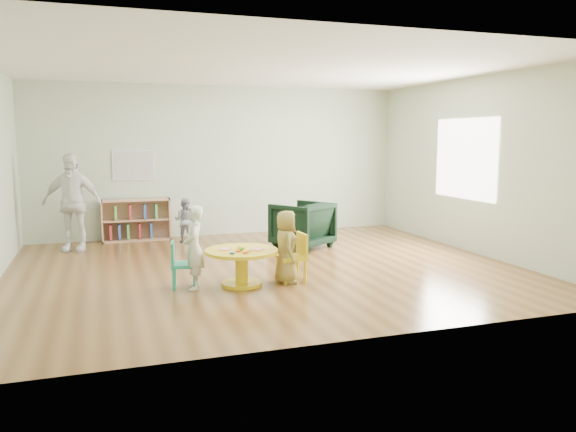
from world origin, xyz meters
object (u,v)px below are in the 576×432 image
at_px(child_left, 194,248).
at_px(child_right, 286,247).
at_px(bookshelf, 135,220).
at_px(kid_chair_right, 295,256).
at_px(adult_caretaker, 72,202).
at_px(kid_chair_left, 180,263).
at_px(armchair, 302,225).
at_px(activity_table, 242,261).
at_px(toddler, 185,220).

xyz_separation_m(child_left, child_right, (1.16, -0.08, -0.05)).
bearing_deg(bookshelf, kid_chair_right, -64.18).
distance_m(bookshelf, adult_caretaker, 1.29).
height_order(kid_chair_left, armchair, armchair).
bearing_deg(child_left, bookshelf, -163.06).
relative_size(kid_chair_left, kid_chair_right, 0.92).
distance_m(kid_chair_left, armchair, 2.99).
height_order(kid_chair_left, child_left, child_left).
height_order(armchair, adult_caretaker, adult_caretaker).
relative_size(kid_chair_left, child_right, 0.62).
bearing_deg(kid_chair_left, adult_caretaker, -145.23).
distance_m(activity_table, child_left, 0.62).
xyz_separation_m(kid_chair_left, adult_caretaker, (-1.35, 2.87, 0.49)).
relative_size(activity_table, toddler, 1.17).
bearing_deg(child_right, adult_caretaker, 48.89).
bearing_deg(child_right, toddler, 21.87).
bearing_deg(adult_caretaker, kid_chair_right, -31.80).
bearing_deg(adult_caretaker, toddler, 21.58).
bearing_deg(adult_caretaker, bookshelf, 48.14).
distance_m(kid_chair_right, toddler, 3.35).
height_order(child_left, child_right, child_left).
height_order(kid_chair_left, adult_caretaker, adult_caretaker).
xyz_separation_m(armchair, child_right, (-0.98, -2.10, 0.08)).
xyz_separation_m(activity_table, kid_chair_left, (-0.74, 0.12, -0.01)).
xyz_separation_m(kid_chair_left, child_left, (0.15, -0.10, 0.21)).
bearing_deg(toddler, bookshelf, -3.21).
distance_m(armchair, child_left, 2.94).
height_order(bookshelf, armchair, armchair).
relative_size(armchair, adult_caretaker, 0.54).
bearing_deg(kid_chair_left, activity_table, 90.07).
bearing_deg(child_left, kid_chair_right, 97.41).
height_order(activity_table, kid_chair_left, kid_chair_left).
bearing_deg(child_right, kid_chair_right, -65.93).
height_order(armchair, toddler, toddler).
distance_m(bookshelf, toddler, 0.94).
xyz_separation_m(bookshelf, toddler, (0.82, -0.46, 0.02)).
height_order(activity_table, child_left, child_left).
height_order(child_right, toddler, child_right).
height_order(child_left, adult_caretaker, adult_caretaker).
distance_m(child_left, toddler, 3.19).
xyz_separation_m(bookshelf, child_left, (0.48, -3.62, 0.15)).
bearing_deg(child_left, child_right, 95.28).
bearing_deg(activity_table, adult_caretaker, 125.01).
xyz_separation_m(child_left, toddler, (0.34, 3.16, -0.12)).
xyz_separation_m(armchair, child_left, (-2.14, -2.02, 0.13)).
bearing_deg(kid_chair_right, bookshelf, 23.92).
bearing_deg(adult_caretaker, child_left, -47.79).
relative_size(kid_chair_left, armchair, 0.67).
relative_size(kid_chair_left, adult_caretaker, 0.36).
distance_m(activity_table, bookshelf, 3.80).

